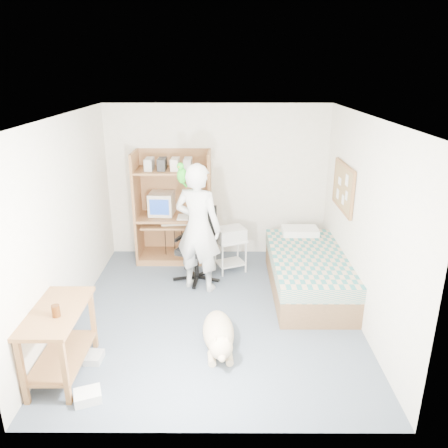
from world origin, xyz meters
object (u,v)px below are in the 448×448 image
object	(u,v)px
person	(198,228)
dog	(219,334)
computer_hutch	(174,211)
bed	(307,272)
side_desk	(59,332)
office_chair	(198,254)
printer_cart	(230,250)

from	to	relation	value
person	dog	xyz separation A→B (m)	(0.31, -1.46, -0.74)
computer_hutch	dog	size ratio (longest dim) A/B	1.62
bed	side_desk	size ratio (longest dim) A/B	2.02
side_desk	bed	bearing A→B (deg)	32.50
office_chair	person	bearing A→B (deg)	-63.28
office_chair	dog	xyz separation A→B (m)	(0.33, -1.77, -0.21)
office_chair	printer_cart	distance (m)	0.55
side_desk	dog	bearing A→B (deg)	15.20
person	dog	distance (m)	1.66
computer_hutch	printer_cart	bearing A→B (deg)	-28.00
computer_hutch	bed	world-z (taller)	computer_hutch
office_chair	dog	world-z (taller)	office_chair
dog	person	bearing A→B (deg)	96.90
bed	dog	world-z (taller)	bed
person	printer_cart	size ratio (longest dim) A/B	3.35
bed	dog	distance (m)	1.86
side_desk	printer_cart	xyz separation A→B (m)	(1.76, 2.45, -0.14)
side_desk	printer_cart	bearing A→B (deg)	54.30
person	printer_cart	bearing A→B (deg)	-108.04
printer_cart	person	bearing A→B (deg)	-152.70
side_desk	office_chair	xyz separation A→B (m)	(1.28, 2.20, -0.10)
computer_hutch	printer_cart	size ratio (longest dim) A/B	3.28
dog	printer_cart	distance (m)	2.03
printer_cart	office_chair	bearing A→B (deg)	-176.05
bed	dog	bearing A→B (deg)	-131.98
computer_hutch	bed	xyz separation A→B (m)	(2.00, -1.12, -0.53)
computer_hutch	office_chair	size ratio (longest dim) A/B	1.63
bed	side_desk	world-z (taller)	side_desk
dog	side_desk	bearing A→B (deg)	-169.71
side_desk	computer_hutch	bearing A→B (deg)	73.86
computer_hutch	side_desk	size ratio (longest dim) A/B	1.80
bed	side_desk	xyz separation A→B (m)	(-2.85, -1.82, 0.21)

